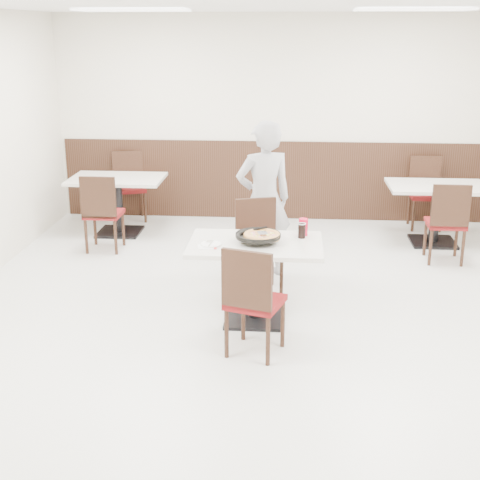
# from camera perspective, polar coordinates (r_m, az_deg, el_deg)

# --- Properties ---
(floor) EXTENTS (7.00, 7.00, 0.00)m
(floor) POSITION_cam_1_polar(r_m,az_deg,el_deg) (6.30, 1.74, -6.66)
(floor) COLOR beige
(floor) RESTS_ON ground
(ceiling) EXTENTS (7.00, 7.00, 0.00)m
(ceiling) POSITION_cam_1_polar(r_m,az_deg,el_deg) (5.75, 2.01, 19.70)
(ceiling) COLOR white
(ceiling) RESTS_ON floor
(wall_back) EXTENTS (6.00, 0.04, 2.80)m
(wall_back) POSITION_cam_1_polar(r_m,az_deg,el_deg) (9.32, 2.86, 10.25)
(wall_back) COLOR silver
(wall_back) RESTS_ON floor
(wall_front) EXTENTS (6.00, 0.04, 2.80)m
(wall_front) POSITION_cam_1_polar(r_m,az_deg,el_deg) (2.55, -1.78, -10.20)
(wall_front) COLOR silver
(wall_front) RESTS_ON floor
(wainscot_back) EXTENTS (5.90, 0.03, 1.10)m
(wainscot_back) POSITION_cam_1_polar(r_m,az_deg,el_deg) (9.45, 2.78, 5.11)
(wainscot_back) COLOR black
(wainscot_back) RESTS_ON floor
(fluo_panel_c) EXTENTS (1.20, 0.60, 0.02)m
(fluo_panel_c) POSITION_cam_1_polar(r_m,az_deg,el_deg) (7.74, -9.17, 18.81)
(fluo_panel_c) COLOR white
(fluo_panel_c) RESTS_ON ceiling
(fluo_panel_d) EXTENTS (1.20, 0.60, 0.02)m
(fluo_panel_d) POSITION_cam_1_polar(r_m,az_deg,el_deg) (7.65, 14.56, 18.51)
(fluo_panel_d) COLOR white
(fluo_panel_d) RESTS_ON ceiling
(main_table) EXTENTS (1.26, 0.89, 0.75)m
(main_table) POSITION_cam_1_polar(r_m,az_deg,el_deg) (6.13, 1.31, -3.56)
(main_table) COLOR silver
(main_table) RESTS_ON floor
(chair_near) EXTENTS (0.53, 0.53, 0.95)m
(chair_near) POSITION_cam_1_polar(r_m,az_deg,el_deg) (5.48, 1.31, -5.08)
(chair_near) COLOR black
(chair_near) RESTS_ON floor
(chair_far) EXTENTS (0.52, 0.52, 0.95)m
(chair_far) POSITION_cam_1_polar(r_m,az_deg,el_deg) (6.72, 1.71, -0.73)
(chair_far) COLOR black
(chair_far) RESTS_ON floor
(trivet) EXTENTS (0.14, 0.14, 0.04)m
(trivet) POSITION_cam_1_polar(r_m,az_deg,el_deg) (6.01, 2.08, -0.05)
(trivet) COLOR black
(trivet) RESTS_ON main_table
(pizza_pan) EXTENTS (0.37, 0.37, 0.01)m
(pizza_pan) POSITION_cam_1_polar(r_m,az_deg,el_deg) (5.99, 1.56, 0.14)
(pizza_pan) COLOR black
(pizza_pan) RESTS_ON trivet
(pizza) EXTENTS (0.35, 0.35, 0.02)m
(pizza) POSITION_cam_1_polar(r_m,az_deg,el_deg) (5.97, 1.89, 0.27)
(pizza) COLOR #DE9D56
(pizza) RESTS_ON pizza_pan
(pizza_server) EXTENTS (0.11, 0.12, 0.00)m
(pizza_server) POSITION_cam_1_polar(r_m,az_deg,el_deg) (5.98, 1.93, 0.62)
(pizza_server) COLOR silver
(pizza_server) RESTS_ON pizza
(napkin) EXTENTS (0.17, 0.17, 0.00)m
(napkin) POSITION_cam_1_polar(r_m,az_deg,el_deg) (5.90, -2.90, -0.56)
(napkin) COLOR silver
(napkin) RESTS_ON main_table
(side_plate) EXTENTS (0.20, 0.20, 0.01)m
(side_plate) POSITION_cam_1_polar(r_m,az_deg,el_deg) (5.94, -2.49, -0.36)
(side_plate) COLOR white
(side_plate) RESTS_ON napkin
(fork) EXTENTS (0.03, 0.15, 0.00)m
(fork) POSITION_cam_1_polar(r_m,az_deg,el_deg) (5.92, -2.54, -0.34)
(fork) COLOR silver
(fork) RESTS_ON side_plate
(cola_glass) EXTENTS (0.07, 0.07, 0.13)m
(cola_glass) POSITION_cam_1_polar(r_m,az_deg,el_deg) (6.15, 5.29, 0.77)
(cola_glass) COLOR black
(cola_glass) RESTS_ON main_table
(red_cup) EXTENTS (0.09, 0.09, 0.16)m
(red_cup) POSITION_cam_1_polar(r_m,az_deg,el_deg) (6.23, 5.42, 1.12)
(red_cup) COLOR red
(red_cup) RESTS_ON main_table
(diner_person) EXTENTS (0.73, 0.61, 1.69)m
(diner_person) POSITION_cam_1_polar(r_m,az_deg,el_deg) (7.12, 2.04, 3.43)
(diner_person) COLOR #B8B8BD
(diner_person) RESTS_ON floor
(bg_table_left) EXTENTS (1.27, 0.90, 0.75)m
(bg_table_left) POSITION_cam_1_polar(r_m,az_deg,el_deg) (8.90, -10.34, 2.91)
(bg_table_left) COLOR silver
(bg_table_left) RESTS_ON floor
(bg_chair_left_near) EXTENTS (0.43, 0.43, 0.95)m
(bg_chair_left_near) POSITION_cam_1_polar(r_m,az_deg,el_deg) (8.23, -11.55, 2.36)
(bg_chair_left_near) COLOR black
(bg_chair_left_near) RESTS_ON floor
(bg_chair_left_far) EXTENTS (0.54, 0.54, 0.95)m
(bg_chair_left_far) POSITION_cam_1_polar(r_m,az_deg,el_deg) (9.48, -9.39, 4.48)
(bg_chair_left_far) COLOR black
(bg_chair_left_far) RESTS_ON floor
(bg_table_right) EXTENTS (1.28, 0.92, 0.75)m
(bg_table_right) POSITION_cam_1_polar(r_m,az_deg,el_deg) (8.69, 16.31, 2.12)
(bg_table_right) COLOR silver
(bg_table_right) RESTS_ON floor
(bg_chair_right_near) EXTENTS (0.43, 0.43, 0.95)m
(bg_chair_right_near) POSITION_cam_1_polar(r_m,az_deg,el_deg) (8.02, 17.14, 1.52)
(bg_chair_right_near) COLOR black
(bg_chair_right_near) RESTS_ON floor
(bg_chair_right_far) EXTENTS (0.42, 0.42, 0.95)m
(bg_chair_right_far) POSITION_cam_1_polar(r_m,az_deg,el_deg) (9.30, 15.59, 3.81)
(bg_chair_right_far) COLOR black
(bg_chair_right_far) RESTS_ON floor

